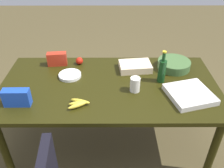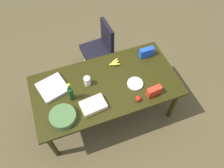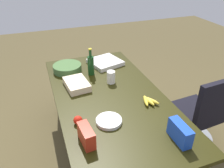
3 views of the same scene
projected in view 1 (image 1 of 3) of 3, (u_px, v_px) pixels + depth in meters
The scene contains 12 objects.
ground_plane at pixel (110, 140), 2.71m from camera, with size 10.00×10.00×0.00m, color brown.
conference_table at pixel (109, 91), 2.32m from camera, with size 2.05×1.05×0.76m.
chip_bag_red at pixel (57, 59), 2.54m from camera, with size 0.20×0.08×0.14m, color red.
banana_bunch at pixel (79, 103), 2.01m from camera, with size 0.18×0.15×0.04m.
paper_plate_stack at pixel (70, 75), 2.38m from camera, with size 0.22×0.22×0.03m, color white.
sheet_cake at pixel (135, 66), 2.48m from camera, with size 0.32×0.22×0.07m, color beige.
salad_bowl at pixel (174, 64), 2.50m from camera, with size 0.33×0.33×0.08m, color #436835.
pizza_box at pixel (190, 94), 2.11m from camera, with size 0.36×0.36×0.05m, color silver.
mayo_jar at pixel (135, 84), 2.15m from camera, with size 0.09×0.09×0.14m, color white.
apple_red at pixel (79, 61), 2.57m from camera, with size 0.08×0.08×0.08m, color red.
chip_bag_blue at pixel (17, 98), 1.99m from camera, with size 0.22×0.08×0.15m, color blue.
wine_bottle at pixel (162, 70), 2.25m from camera, with size 0.08×0.08×0.32m.
Camera 1 is at (-0.02, 1.87, 2.06)m, focal length 38.67 mm.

